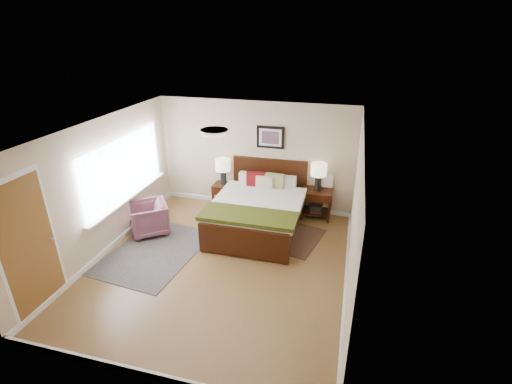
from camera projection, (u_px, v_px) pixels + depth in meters
The scene contains 18 objects.
floor at pixel (220, 264), 6.76m from camera, with size 5.00×5.00×0.00m, color brown.
back_wall at pixel (255, 156), 8.45m from camera, with size 4.50×0.04×2.50m, color #BFA98B.
front_wall at pixel (138, 299), 4.04m from camera, with size 4.50×0.04×2.50m, color #BFA98B.
left_wall at pixel (102, 188), 6.77m from camera, with size 0.04×5.00×2.50m, color #BFA98B.
right_wall at pixel (355, 218), 5.72m from camera, with size 0.04×5.00×2.50m, color #BFA98B.
ceiling at pixel (214, 130), 5.73m from camera, with size 4.50×5.00×0.02m, color white.
window at pixel (125, 169), 7.32m from camera, with size 0.11×2.72×1.32m.
door at pixel (29, 248), 5.30m from camera, with size 0.06×1.00×2.18m.
ceil_fixture at pixel (214, 132), 5.75m from camera, with size 0.44×0.44×0.08m.
bed at pixel (258, 206), 7.68m from camera, with size 1.84×2.24×1.20m.
wall_art at pixel (270, 137), 8.15m from camera, with size 0.62×0.05×0.50m.
nightstand_left at pixel (224, 189), 8.72m from camera, with size 0.48×0.43×0.57m.
nightstand_right at pixel (316, 201), 8.24m from camera, with size 0.67×0.50×0.66m.
lamp_left at pixel (223, 167), 8.52m from camera, with size 0.35×0.35×0.61m.
lamp_right at pixel (319, 172), 7.97m from camera, with size 0.35×0.35×0.61m.
armchair at pixel (149, 218), 7.65m from camera, with size 0.72×0.74×0.67m, color brown.
rug_persian at pixel (155, 251), 7.11m from camera, with size 1.53×2.17×0.01m, color #0B163A.
rug_navy at pixel (297, 239), 7.53m from camera, with size 0.84×1.26×0.01m, color black.
Camera 1 is at (2.06, -5.27, 3.98)m, focal length 26.00 mm.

